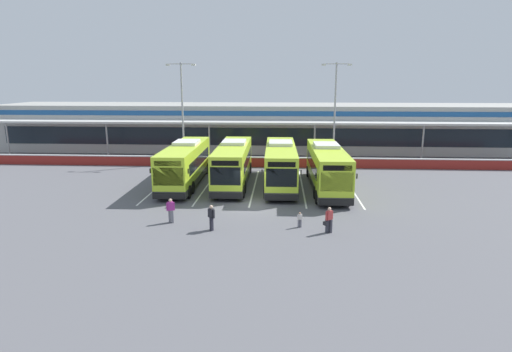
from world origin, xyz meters
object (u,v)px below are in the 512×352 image
object	(u,v)px
coach_bus_leftmost	(185,165)
coach_bus_left_centre	(233,164)
coach_bus_centre	(281,165)
coach_bus_right_centre	(327,168)
lamp_post_west	(182,107)
lamp_post_centre	(335,107)
pedestrian_child	(300,219)
pedestrian_in_dark_coat	(211,217)
pedestrian_with_handbag	(329,219)
pedestrian_near_bin	(171,210)

from	to	relation	value
coach_bus_leftmost	coach_bus_left_centre	distance (m)	4.28
coach_bus_leftmost	coach_bus_left_centre	size ratio (longest dim) A/B	1.00
coach_bus_left_centre	coach_bus_centre	bearing A→B (deg)	-3.36
coach_bus_right_centre	lamp_post_west	size ratio (longest dim) A/B	1.11
coach_bus_right_centre	lamp_post_centre	distance (m)	12.83
pedestrian_child	coach_bus_left_centre	bearing A→B (deg)	115.89
pedestrian_in_dark_coat	coach_bus_centre	bearing A→B (deg)	70.44
coach_bus_leftmost	lamp_post_centre	world-z (taller)	lamp_post_centre
pedestrian_in_dark_coat	pedestrian_child	size ratio (longest dim) A/B	1.61
coach_bus_left_centre	lamp_post_centre	bearing A→B (deg)	46.13
pedestrian_with_handbag	pedestrian_child	world-z (taller)	pedestrian_with_handbag
pedestrian_in_dark_coat	lamp_post_west	xyz separation A→B (m)	(-6.64, 21.73, 5.42)
coach_bus_centre	coach_bus_right_centre	bearing A→B (deg)	-15.29
pedestrian_in_dark_coat	pedestrian_child	world-z (taller)	pedestrian_in_dark_coat
coach_bus_leftmost	coach_bus_right_centre	size ratio (longest dim) A/B	1.00
coach_bus_left_centre	pedestrian_with_handbag	distance (m)	14.18
coach_bus_left_centre	pedestrian_in_dark_coat	distance (m)	12.19
coach_bus_centre	pedestrian_with_handbag	size ratio (longest dim) A/B	7.52
coach_bus_centre	pedestrian_child	size ratio (longest dim) A/B	12.13
coach_bus_left_centre	pedestrian_near_bin	xyz separation A→B (m)	(-2.89, -10.87, -0.91)
coach_bus_left_centre	lamp_post_centre	world-z (taller)	lamp_post_centre
coach_bus_leftmost	coach_bus_centre	world-z (taller)	same
pedestrian_with_handbag	pedestrian_child	size ratio (longest dim) A/B	1.61
pedestrian_near_bin	coach_bus_left_centre	bearing A→B (deg)	75.14
pedestrian_child	pedestrian_near_bin	bearing A→B (deg)	177.17
coach_bus_left_centre	pedestrian_child	size ratio (longest dim) A/B	12.13
pedestrian_in_dark_coat	lamp_post_centre	xyz separation A→B (m)	(10.13, 22.69, 5.42)
coach_bus_right_centre	pedestrian_near_bin	size ratio (longest dim) A/B	7.52
coach_bus_leftmost	coach_bus_right_centre	bearing A→B (deg)	-4.34
coach_bus_left_centre	lamp_post_west	bearing A→B (deg)	124.78
coach_bus_left_centre	coach_bus_centre	world-z (taller)	same
coach_bus_centre	pedestrian_in_dark_coat	size ratio (longest dim) A/B	7.52
pedestrian_with_handbag	lamp_post_centre	size ratio (longest dim) A/B	0.15
pedestrian_child	coach_bus_right_centre	bearing A→B (deg)	74.87
pedestrian_child	pedestrian_near_bin	xyz separation A→B (m)	(-8.36, 0.41, 0.33)
coach_bus_left_centre	pedestrian_in_dark_coat	world-z (taller)	coach_bus_left_centre
lamp_post_centre	pedestrian_child	bearing A→B (deg)	-102.02
pedestrian_child	lamp_post_west	bearing A→B (deg)	120.17
coach_bus_leftmost	coach_bus_centre	xyz separation A→B (m)	(8.49, 0.13, 0.00)
pedestrian_with_handbag	pedestrian_near_bin	size ratio (longest dim) A/B	1.00
pedestrian_in_dark_coat	pedestrian_near_bin	size ratio (longest dim) A/B	1.00
coach_bus_centre	coach_bus_right_centre	distance (m)	4.09
coach_bus_left_centre	coach_bus_right_centre	world-z (taller)	same
coach_bus_centre	pedestrian_child	bearing A→B (deg)	-83.54
lamp_post_west	pedestrian_near_bin	bearing A→B (deg)	-79.57
pedestrian_with_handbag	pedestrian_child	distance (m)	1.96
lamp_post_west	lamp_post_centre	size ratio (longest dim) A/B	1.00
coach_bus_leftmost	pedestrian_in_dark_coat	bearing A→B (deg)	-70.11
coach_bus_left_centre	coach_bus_right_centre	bearing A→B (deg)	-9.22
coach_bus_leftmost	pedestrian_with_handbag	distance (m)	16.48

